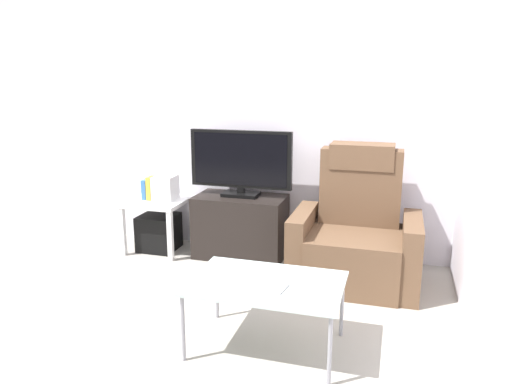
{
  "coord_description": "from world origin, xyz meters",
  "views": [
    {
      "loc": [
        1.36,
        -3.15,
        1.62
      ],
      "look_at": [
        0.28,
        0.5,
        0.7
      ],
      "focal_mm": 34.2,
      "sensor_mm": 36.0,
      "label": 1
    }
  ],
  "objects_px": {
    "side_table": "(158,207)",
    "coffee_table": "(266,286)",
    "game_console": "(171,188)",
    "book_leftmost": "(146,189)",
    "tv_stand": "(240,226)",
    "subwoofer_box": "(159,232)",
    "cell_phone": "(279,288)",
    "recliner_armchair": "(356,236)",
    "book_middle": "(151,188)",
    "book_rightmost": "(156,188)",
    "television": "(241,162)"
  },
  "relations": [
    {
      "from": "side_table",
      "to": "game_console",
      "type": "distance_m",
      "value": 0.24
    },
    {
      "from": "coffee_table",
      "to": "cell_phone",
      "type": "relative_size",
      "value": 6.0
    },
    {
      "from": "game_console",
      "to": "coffee_table",
      "type": "distance_m",
      "value": 1.9
    },
    {
      "from": "recliner_armchair",
      "to": "side_table",
      "type": "height_order",
      "value": "recliner_armchair"
    },
    {
      "from": "subwoofer_box",
      "to": "cell_phone",
      "type": "xyz_separation_m",
      "value": [
        1.53,
        -1.45,
        0.27
      ]
    },
    {
      "from": "television",
      "to": "book_leftmost",
      "type": "bearing_deg",
      "value": -174.58
    },
    {
      "from": "book_leftmost",
      "to": "side_table",
      "type": "bearing_deg",
      "value": 11.31
    },
    {
      "from": "tv_stand",
      "to": "book_leftmost",
      "type": "distance_m",
      "value": 0.95
    },
    {
      "from": "subwoofer_box",
      "to": "cell_phone",
      "type": "bearing_deg",
      "value": -43.5
    },
    {
      "from": "game_console",
      "to": "book_leftmost",
      "type": "bearing_deg",
      "value": -173.02
    },
    {
      "from": "tv_stand",
      "to": "book_middle",
      "type": "bearing_deg",
      "value": -175.52
    },
    {
      "from": "recliner_armchair",
      "to": "book_rightmost",
      "type": "relative_size",
      "value": 4.97
    },
    {
      "from": "television",
      "to": "subwoofer_box",
      "type": "distance_m",
      "value": 1.07
    },
    {
      "from": "recliner_armchair",
      "to": "game_console",
      "type": "relative_size",
      "value": 4.78
    },
    {
      "from": "book_middle",
      "to": "book_rightmost",
      "type": "xyz_separation_m",
      "value": [
        0.05,
        0.0,
        0.0
      ]
    },
    {
      "from": "tv_stand",
      "to": "coffee_table",
      "type": "bearing_deg",
      "value": -66.06
    },
    {
      "from": "coffee_table",
      "to": "recliner_armchair",
      "type": "bearing_deg",
      "value": 70.39
    },
    {
      "from": "book_leftmost",
      "to": "recliner_armchair",
      "type": "bearing_deg",
      "value": -5.34
    },
    {
      "from": "side_table",
      "to": "coffee_table",
      "type": "xyz_separation_m",
      "value": [
        1.43,
        -1.38,
        -0.01
      ]
    },
    {
      "from": "game_console",
      "to": "cell_phone",
      "type": "bearing_deg",
      "value": -46.55
    },
    {
      "from": "television",
      "to": "book_rightmost",
      "type": "relative_size",
      "value": 4.23
    },
    {
      "from": "coffee_table",
      "to": "book_leftmost",
      "type": "bearing_deg",
      "value": 138.47
    },
    {
      "from": "book_leftmost",
      "to": "book_middle",
      "type": "distance_m",
      "value": 0.05
    },
    {
      "from": "side_table",
      "to": "book_rightmost",
      "type": "height_order",
      "value": "book_rightmost"
    },
    {
      "from": "television",
      "to": "cell_phone",
      "type": "xyz_separation_m",
      "value": [
        0.73,
        -1.51,
        -0.44
      ]
    },
    {
      "from": "subwoofer_box",
      "to": "book_middle",
      "type": "relative_size",
      "value": 1.56
    },
    {
      "from": "book_rightmost",
      "to": "coffee_table",
      "type": "bearing_deg",
      "value": -43.55
    },
    {
      "from": "book_rightmost",
      "to": "subwoofer_box",
      "type": "bearing_deg",
      "value": 103.56
    },
    {
      "from": "recliner_armchair",
      "to": "game_console",
      "type": "height_order",
      "value": "recliner_armchair"
    },
    {
      "from": "book_middle",
      "to": "book_rightmost",
      "type": "bearing_deg",
      "value": 0.0
    },
    {
      "from": "book_middle",
      "to": "book_rightmost",
      "type": "relative_size",
      "value": 0.99
    },
    {
      "from": "recliner_armchair",
      "to": "book_leftmost",
      "type": "bearing_deg",
      "value": 176.54
    },
    {
      "from": "subwoofer_box",
      "to": "book_rightmost",
      "type": "height_order",
      "value": "book_rightmost"
    },
    {
      "from": "side_table",
      "to": "coffee_table",
      "type": "relative_size",
      "value": 0.6
    },
    {
      "from": "subwoofer_box",
      "to": "book_rightmost",
      "type": "bearing_deg",
      "value": -76.44
    },
    {
      "from": "book_middle",
      "to": "cell_phone",
      "type": "distance_m",
      "value": 2.13
    },
    {
      "from": "subwoofer_box",
      "to": "tv_stand",
      "type": "bearing_deg",
      "value": 3.33
    },
    {
      "from": "book_middle",
      "to": "game_console",
      "type": "xyz_separation_m",
      "value": [
        0.19,
        0.03,
        0.01
      ]
    },
    {
      "from": "book_middle",
      "to": "cell_phone",
      "type": "height_order",
      "value": "book_middle"
    },
    {
      "from": "cell_phone",
      "to": "book_middle",
      "type": "bearing_deg",
      "value": 145.8
    },
    {
      "from": "book_leftmost",
      "to": "book_middle",
      "type": "relative_size",
      "value": 0.86
    },
    {
      "from": "book_rightmost",
      "to": "coffee_table",
      "type": "relative_size",
      "value": 0.24
    },
    {
      "from": "game_console",
      "to": "tv_stand",
      "type": "bearing_deg",
      "value": 3.2
    },
    {
      "from": "side_table",
      "to": "cell_phone",
      "type": "relative_size",
      "value": 3.6
    },
    {
      "from": "book_leftmost",
      "to": "coffee_table",
      "type": "distance_m",
      "value": 2.05
    },
    {
      "from": "tv_stand",
      "to": "television",
      "type": "height_order",
      "value": "television"
    },
    {
      "from": "television",
      "to": "coffee_table",
      "type": "distance_m",
      "value": 1.64
    },
    {
      "from": "subwoofer_box",
      "to": "book_leftmost",
      "type": "relative_size",
      "value": 1.82
    },
    {
      "from": "tv_stand",
      "to": "cell_phone",
      "type": "distance_m",
      "value": 1.67
    },
    {
      "from": "recliner_armchair",
      "to": "book_rightmost",
      "type": "bearing_deg",
      "value": 176.23
    }
  ]
}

